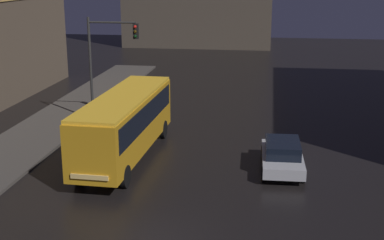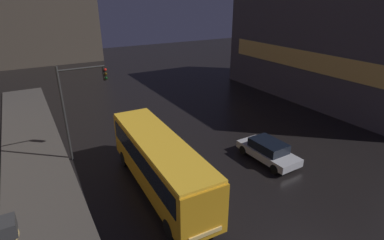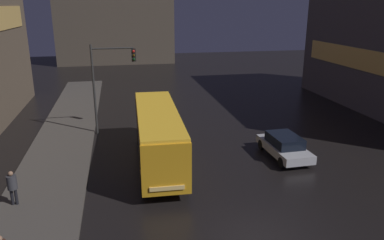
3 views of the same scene
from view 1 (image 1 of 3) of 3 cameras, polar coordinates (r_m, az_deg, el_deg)
sidewalk_left at (r=30.79m, az=-17.03°, el=-2.12°), size 4.00×48.00×0.15m
bus_near at (r=26.58m, az=-7.15°, el=0.03°), size 2.69×10.18×3.25m
car_taxi at (r=25.57m, az=9.60°, el=-3.71°), size 2.02×4.43×1.41m
traffic_light_main at (r=32.72m, az=-9.13°, el=7.08°), size 3.11×0.35×6.46m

